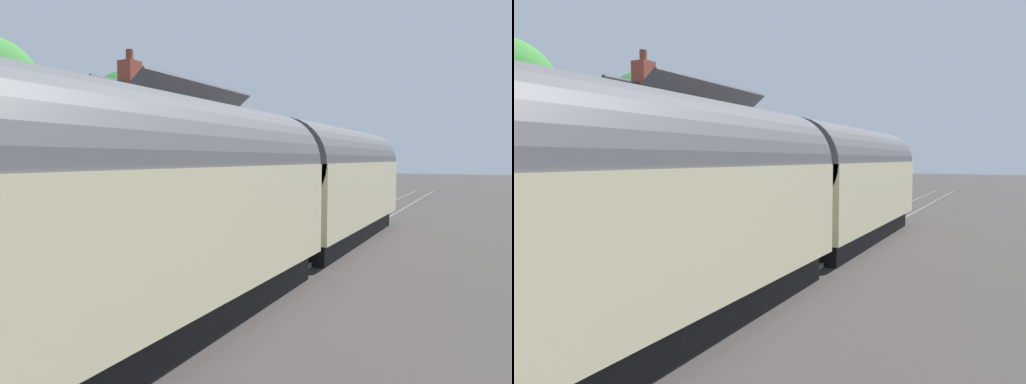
{
  "view_description": "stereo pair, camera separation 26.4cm",
  "coord_description": "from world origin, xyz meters",
  "views": [
    {
      "loc": [
        -18.18,
        -6.11,
        3.14
      ],
      "look_at": [
        -3.74,
        1.5,
        1.91
      ],
      "focal_mm": 31.02,
      "sensor_mm": 36.0,
      "label": 1
    },
    {
      "loc": [
        -18.06,
        -6.34,
        3.14
      ],
      "look_at": [
        -3.74,
        1.5,
        1.91
      ],
      "focal_mm": 31.02,
      "sensor_mm": 36.0,
      "label": 2
    }
  ],
  "objects": [
    {
      "name": "ground_plane",
      "position": [
        0.0,
        0.0,
        0.0
      ],
      "size": [
        160.0,
        160.0,
        0.0
      ],
      "primitive_type": "plane",
      "color": "#383330"
    },
    {
      "name": "platform",
      "position": [
        0.0,
        3.83,
        0.46
      ],
      "size": [
        32.0,
        5.65,
        0.91
      ],
      "primitive_type": "cube",
      "color": "#A39B8C",
      "rests_on": "ground"
    },
    {
      "name": "platform_edge_coping",
      "position": [
        0.0,
        1.18,
        0.92
      ],
      "size": [
        32.0,
        0.36,
        0.02
      ],
      "primitive_type": "cube",
      "color": "beige",
      "rests_on": "platform"
    },
    {
      "name": "rail_near",
      "position": [
        0.0,
        -1.62,
        0.07
      ],
      "size": [
        52.0,
        0.08,
        0.14
      ],
      "primitive_type": "cube",
      "color": "gray",
      "rests_on": "ground"
    },
    {
      "name": "rail_far",
      "position": [
        0.0,
        -0.18,
        0.07
      ],
      "size": [
        52.0,
        0.08,
        0.14
      ],
      "primitive_type": "cube",
      "color": "gray",
      "rests_on": "ground"
    },
    {
      "name": "train",
      "position": [
        -6.63,
        -0.9,
        2.22
      ],
      "size": [
        20.29,
        2.73,
        4.32
      ],
      "color": "black",
      "rests_on": "ground"
    },
    {
      "name": "station_building",
      "position": [
        -5.87,
        4.3,
        2.6
      ],
      "size": [
        5.96,
        4.19,
        5.75
      ],
      "color": "white",
      "rests_on": "platform"
    },
    {
      "name": "bench_platform_end",
      "position": [
        4.38,
        3.17,
        1.39
      ],
      "size": [
        1.41,
        0.48,
        0.88
      ],
      "color": "#26727F",
      "rests_on": "platform"
    },
    {
      "name": "bench_by_lamp",
      "position": [
        1.7,
        3.42,
        1.39
      ],
      "size": [
        1.4,
        0.44,
        0.88
      ],
      "color": "#26727F",
      "rests_on": "platform"
    },
    {
      "name": "planter_edge_near",
      "position": [
        11.3,
        5.98,
        1.18
      ],
      "size": [
        0.92,
        0.32,
        0.57
      ],
      "color": "#9E5138",
      "rests_on": "platform"
    },
    {
      "name": "planter_under_sign",
      "position": [
        0.18,
        5.46,
        1.38
      ],
      "size": [
        0.6,
        0.6,
        0.93
      ],
      "color": "black",
      "rests_on": "platform"
    },
    {
      "name": "planter_bench_right",
      "position": [
        -10.33,
        1.82,
        1.45
      ],
      "size": [
        0.68,
        0.68,
        1.0
      ],
      "color": "gray",
      "rests_on": "platform"
    },
    {
      "name": "planter_edge_far",
      "position": [
        3.13,
        2.89,
        1.29
      ],
      "size": [
        0.42,
        0.42,
        0.72
      ],
      "color": "#9E5138",
      "rests_on": "platform"
    },
    {
      "name": "planter_bench_left",
      "position": [
        -11.75,
        2.2,
        1.31
      ],
      "size": [
        0.57,
        0.57,
        0.81
      ],
      "color": "gray",
      "rests_on": "platform"
    },
    {
      "name": "planter_corner_building",
      "position": [
        9.02,
        2.31,
        1.17
      ],
      "size": [
        1.01,
        0.32,
        0.56
      ],
      "color": "teal",
      "rests_on": "platform"
    },
    {
      "name": "lamp_post_platform",
      "position": [
        0.06,
        1.84,
        3.56
      ],
      "size": [
        0.32,
        0.5,
        3.81
      ],
      "color": "black",
      "rests_on": "platform"
    },
    {
      "name": "station_sign_board",
      "position": [
        8.93,
        1.64,
        2.1
      ],
      "size": [
        0.96,
        0.06,
        1.57
      ],
      "color": "black",
      "rests_on": "platform"
    },
    {
      "name": "tree_far_left",
      "position": [
        -2.28,
        8.91,
        4.69
      ],
      "size": [
        4.5,
        4.52,
        7.3
      ],
      "color": "#4C3828",
      "rests_on": "ground"
    },
    {
      "name": "tree_mid_background",
      "position": [
        5.31,
        15.29,
        4.32
      ],
      "size": [
        4.06,
        4.3,
        6.27
      ],
      "color": "#4C3828",
      "rests_on": "ground"
    }
  ]
}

